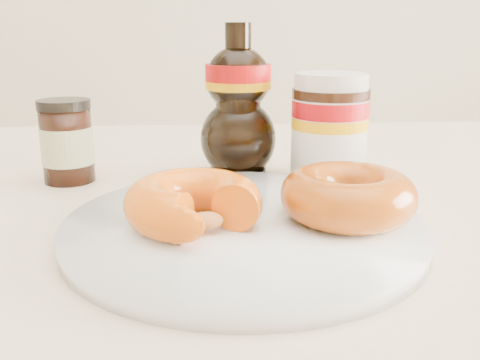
{
  "coord_description": "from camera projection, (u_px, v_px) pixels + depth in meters",
  "views": [
    {
      "loc": [
        -0.05,
        -0.41,
        0.92
      ],
      "look_at": [
        -0.01,
        0.06,
        0.79
      ],
      "focal_mm": 40.0,
      "sensor_mm": 36.0,
      "label": 1
    }
  ],
  "objects": [
    {
      "name": "donut_whole",
      "position": [
        348.0,
        195.0,
        0.45
      ],
      "size": [
        0.12,
        0.12,
        0.04
      ],
      "primitive_type": "torus",
      "rotation": [
        0.0,
        0.0,
        0.06
      ],
      "color": "#A53C0A",
      "rests_on": "plate"
    },
    {
      "name": "donut_bitten",
      "position": [
        194.0,
        203.0,
        0.43
      ],
      "size": [
        0.15,
        0.15,
        0.04
      ],
      "primitive_type": "torus",
      "rotation": [
        0.0,
        0.0,
        -0.39
      ],
      "color": "#E64E0D",
      "rests_on": "plate"
    },
    {
      "name": "syrup_bottle",
      "position": [
        238.0,
        101.0,
        0.62
      ],
      "size": [
        0.11,
        0.1,
        0.18
      ],
      "primitive_type": null,
      "rotation": [
        0.0,
        0.0,
        -0.39
      ],
      "color": "black",
      "rests_on": "dining_table"
    },
    {
      "name": "dining_table",
      "position": [
        251.0,
        279.0,
        0.56
      ],
      "size": [
        1.4,
        0.9,
        0.75
      ],
      "color": "beige",
      "rests_on": "ground"
    },
    {
      "name": "dark_jar",
      "position": [
        67.0,
        142.0,
        0.6
      ],
      "size": [
        0.06,
        0.06,
        0.09
      ],
      "rotation": [
        0.0,
        0.0,
        0.16
      ],
      "color": "black",
      "rests_on": "dining_table"
    },
    {
      "name": "nutella_jar",
      "position": [
        329.0,
        123.0,
        0.6
      ],
      "size": [
        0.09,
        0.09,
        0.12
      ],
      "rotation": [
        0.0,
        0.0,
        0.25
      ],
      "color": "white",
      "rests_on": "dining_table"
    },
    {
      "name": "plate",
      "position": [
        244.0,
        227.0,
        0.45
      ],
      "size": [
        0.3,
        0.3,
        0.02
      ],
      "color": "white",
      "rests_on": "dining_table"
    }
  ]
}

